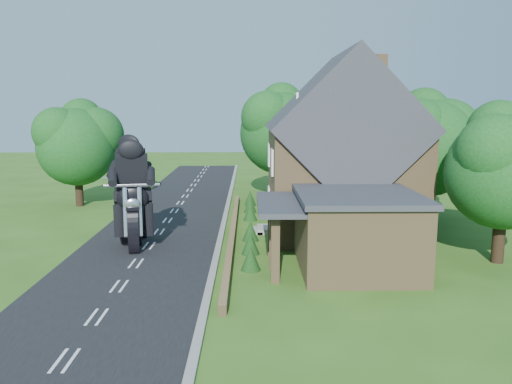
{
  "coord_description": "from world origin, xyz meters",
  "views": [
    {
      "loc": [
        5.25,
        -22.22,
        7.06
      ],
      "look_at": [
        5.59,
        3.28,
        2.8
      ],
      "focal_mm": 35.0,
      "sensor_mm": 36.0,
      "label": 1
    }
  ],
  "objects_px": {
    "house": "(341,157)",
    "motorcycle_lead": "(135,234)",
    "garden_wall": "(233,233)",
    "annex": "(354,230)",
    "motorcycle_follow": "(134,226)"
  },
  "relations": [
    {
      "from": "garden_wall",
      "to": "house",
      "type": "xyz_separation_m",
      "value": [
        6.19,
        1.0,
        4.14
      ]
    },
    {
      "from": "annex",
      "to": "motorcycle_follow",
      "type": "distance_m",
      "value": 11.81
    },
    {
      "from": "annex",
      "to": "motorcycle_lead",
      "type": "distance_m",
      "value": 10.92
    },
    {
      "from": "house",
      "to": "motorcycle_lead",
      "type": "xyz_separation_m",
      "value": [
        -11.05,
        -3.68,
        -3.51
      ]
    },
    {
      "from": "house",
      "to": "motorcycle_lead",
      "type": "bearing_deg",
      "value": -161.57
    },
    {
      "from": "garden_wall",
      "to": "annex",
      "type": "distance_m",
      "value": 8.19
    },
    {
      "from": "motorcycle_follow",
      "to": "motorcycle_lead",
      "type": "bearing_deg",
      "value": 117.58
    },
    {
      "from": "house",
      "to": "motorcycle_lead",
      "type": "relative_size",
      "value": 5.71
    },
    {
      "from": "garden_wall",
      "to": "house",
      "type": "bearing_deg",
      "value": 9.17
    },
    {
      "from": "house",
      "to": "annex",
      "type": "height_order",
      "value": "house"
    },
    {
      "from": "garden_wall",
      "to": "annex",
      "type": "xyz_separation_m",
      "value": [
        5.57,
        -5.8,
        1.57
      ]
    },
    {
      "from": "house",
      "to": "annex",
      "type": "xyz_separation_m",
      "value": [
        -0.62,
        -6.8,
        -2.58
      ]
    },
    {
      "from": "garden_wall",
      "to": "motorcycle_lead",
      "type": "relative_size",
      "value": 12.28
    },
    {
      "from": "motorcycle_lead",
      "to": "garden_wall",
      "type": "bearing_deg",
      "value": -161.03
    },
    {
      "from": "motorcycle_lead",
      "to": "motorcycle_follow",
      "type": "distance_m",
      "value": 1.59
    }
  ]
}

